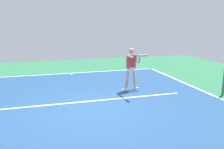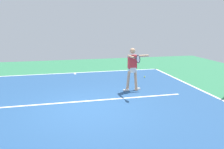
# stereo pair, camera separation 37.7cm
# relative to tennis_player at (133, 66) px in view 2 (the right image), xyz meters

# --- Properties ---
(ground_plane) EXTENTS (20.55, 20.55, 0.00)m
(ground_plane) POSITION_rel_tennis_player_xyz_m (2.06, 1.59, -1.00)
(ground_plane) COLOR #2D754C
(court_surface) EXTENTS (9.77, 11.20, 0.00)m
(court_surface) POSITION_rel_tennis_player_xyz_m (2.06, 1.59, -1.00)
(court_surface) COLOR navy
(court_surface) RESTS_ON ground_plane
(court_line_baseline_near) EXTENTS (9.77, 0.10, 0.01)m
(court_line_baseline_near) POSITION_rel_tennis_player_xyz_m (2.06, -3.96, -1.00)
(court_line_baseline_near) COLOR white
(court_line_baseline_near) RESTS_ON ground_plane
(court_line_sideline_left) EXTENTS (0.10, 11.20, 0.01)m
(court_line_sideline_left) POSITION_rel_tennis_player_xyz_m (-2.78, 1.59, -1.00)
(court_line_sideline_left) COLOR white
(court_line_sideline_left) RESTS_ON ground_plane
(court_line_service) EXTENTS (7.33, 0.10, 0.01)m
(court_line_service) POSITION_rel_tennis_player_xyz_m (2.06, 0.87, -1.00)
(court_line_service) COLOR white
(court_line_service) RESTS_ON ground_plane
(court_line_centre_mark) EXTENTS (0.10, 0.30, 0.01)m
(court_line_centre_mark) POSITION_rel_tennis_player_xyz_m (2.06, -3.76, -1.00)
(court_line_centre_mark) COLOR white
(court_line_centre_mark) RESTS_ON ground_plane
(tennis_player) EXTENTS (1.08, 1.21, 1.75)m
(tennis_player) POSITION_rel_tennis_player_xyz_m (0.00, 0.00, 0.00)
(tennis_player) COLOR tan
(tennis_player) RESTS_ON ground_plane
(tennis_ball_far_corner) EXTENTS (0.07, 0.07, 0.07)m
(tennis_ball_far_corner) POSITION_rel_tennis_player_xyz_m (-1.32, -2.03, -0.97)
(tennis_ball_far_corner) COLOR #CCE033
(tennis_ball_far_corner) RESTS_ON ground_plane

